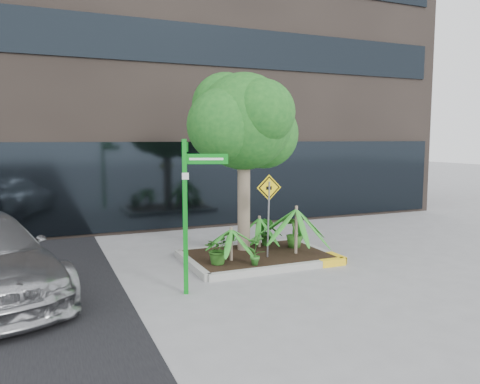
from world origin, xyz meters
name	(u,v)px	position (x,y,z in m)	size (l,w,h in m)	color
ground	(256,264)	(0.00, 0.00, 0.00)	(80.00, 80.00, 0.00)	gray
building	(173,13)	(0.50, 8.50, 7.50)	(18.00, 8.00, 15.00)	#2D2621
planter	(260,256)	(0.23, 0.27, 0.10)	(3.35, 2.36, 0.15)	#9E9E99
tree	(244,122)	(0.08, 0.85, 3.18)	(2.91, 2.58, 4.36)	gray
palm_front	(296,209)	(1.03, 0.00, 1.19)	(1.25, 1.25, 1.39)	gray
palm_left	(231,229)	(-0.59, 0.00, 0.84)	(0.83, 0.83, 0.93)	gray
palm_back	(259,218)	(0.53, 0.91, 0.87)	(0.87, 0.87, 0.96)	gray
shrub_a	(217,249)	(-0.96, -0.15, 0.48)	(0.59, 0.59, 0.66)	#245518
shrub_b	(294,233)	(1.30, 0.54, 0.52)	(0.41, 0.41, 0.73)	#306C20
shrub_c	(255,250)	(-0.26, -0.55, 0.48)	(0.35, 0.35, 0.66)	#2B6F22
shrub_d	(267,232)	(0.78, 0.98, 0.50)	(0.39, 0.39, 0.70)	#23601B
street_sign_post	(188,199)	(-1.93, -1.28, 1.72)	(0.78, 1.01, 2.79)	#0C891A
cattle_sign	(269,202)	(0.27, -0.10, 1.41)	(0.57, 0.13, 1.86)	slate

